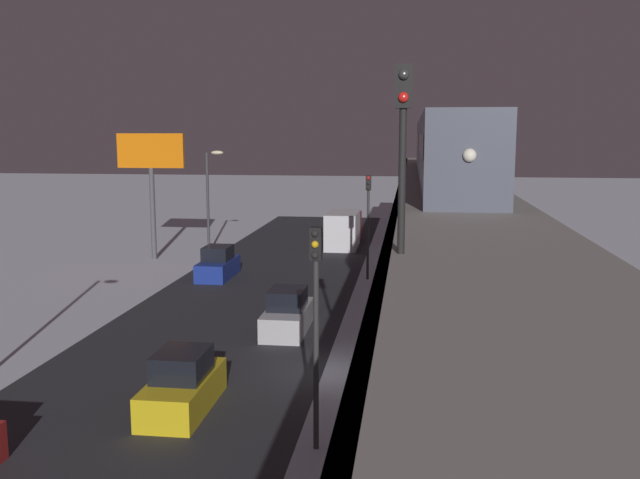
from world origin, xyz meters
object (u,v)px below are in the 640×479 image
Objects in this scene: sedan_yellow at (183,386)px; sedan_blue at (218,265)px; commercial_billboard at (151,163)px; sedan_silver_2 at (287,314)px; rail_signal at (403,126)px; traffic_light_near at (316,306)px; box_truck at (344,229)px; subway_train at (444,147)px; traffic_light_mid at (368,212)px.

sedan_blue is at bearing 102.60° from sedan_yellow.
sedan_silver_2 is at bearing 126.97° from commercial_billboard.
rail_signal is at bearing 119.13° from commercial_billboard.
sedan_silver_2 is at bearing 119.73° from sedan_blue.
commercial_billboard is (15.57, -28.48, 2.63)m from traffic_light_near.
box_truck is at bearing -116.34° from sedan_blue.
sedan_blue is at bearing 138.10° from commercial_billboard.
sedan_yellow is at bearing 66.02° from subway_train.
subway_train is at bearing 164.03° from commercial_billboard.
sedan_silver_2 is 21.91m from commercial_billboard.
subway_train is 23.52m from traffic_light_near.
traffic_light_near is 1.00× the size of traffic_light_mid.
commercial_billboard is (12.87, 7.71, 5.48)m from box_truck.
sedan_blue and sedan_yellow have the same top height.
commercial_billboard is at bearing -60.87° from rail_signal.
commercial_billboard is (6.27, -5.62, 6.03)m from sedan_blue.
traffic_light_mid is 0.72× the size of commercial_billboard.
sedan_silver_2 is 1.04× the size of sedan_yellow.
traffic_light_near reaches higher than sedan_blue.
subway_train reaches higher than box_truck.
subway_train is at bearing 117.91° from box_truck.
sedan_silver_2 is at bearing 56.66° from subway_train.
traffic_light_mid is at bearing 162.22° from commercial_billboard.
sedan_silver_2 is at bearing 89.53° from box_truck.
box_truck is (-2.00, -33.91, 0.55)m from sedan_yellow.
sedan_silver_2 is at bearing 76.24° from traffic_light_mid.
traffic_light_near is at bearing 112.14° from sedan_blue.
traffic_light_mid is at bearing 102.00° from box_truck.
box_truck is at bearing 86.62° from sedan_yellow.
sedan_yellow is 33.97m from box_truck.
subway_train is at bearing 170.64° from traffic_light_mid.
sedan_blue is 9.92m from traffic_light_mid.
traffic_light_mid is at bearing 76.24° from sedan_silver_2.
rail_signal is 6.56m from traffic_light_near.
commercial_billboard is at bearing -17.78° from traffic_light_mid.
rail_signal is 12.41m from sedan_yellow.
rail_signal is 0.91× the size of sedan_silver_2.
traffic_light_near is at bearing -76.02° from sedan_silver_2.
sedan_silver_2 and sedan_yellow have the same top height.
rail_signal reaches higher than sedan_yellow.
sedan_silver_2 is (5.26, -15.34, -8.29)m from rail_signal.
traffic_light_mid is at bearing -85.04° from rail_signal.
subway_train reaches higher than traffic_light_mid.
box_truck is 13.29m from traffic_light_mid.
traffic_light_near reaches higher than sedan_silver_2.
sedan_blue is 1.03× the size of sedan_yellow.
sedan_blue is at bearing 119.73° from sedan_silver_2.
commercial_billboard reaches higher than traffic_light_mid.
rail_signal is 40.93m from box_truck.
rail_signal is 0.62× the size of traffic_light_mid.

